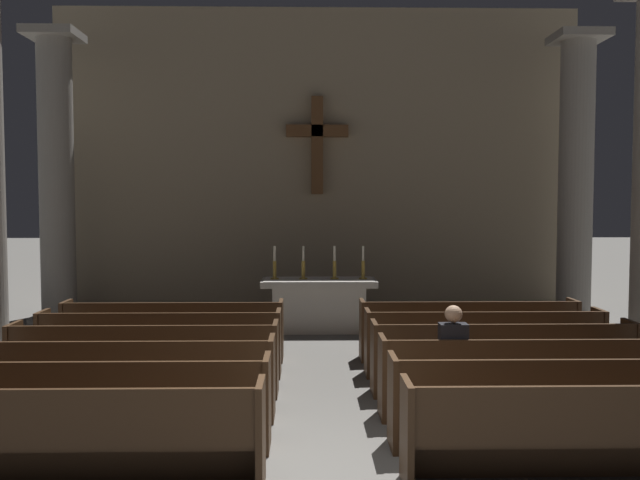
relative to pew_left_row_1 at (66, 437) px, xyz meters
The scene contains 21 objects.
pew_left_row_1 is the anchor object (origin of this frame).
pew_left_row_2 0.95m from the pew_left_row_1, 90.00° to the left, with size 3.42×0.50×0.95m.
pew_left_row_3 1.91m from the pew_left_row_1, 90.00° to the left, with size 3.42×0.50×0.95m.
pew_left_row_4 2.86m from the pew_left_row_1, 90.00° to the left, with size 3.42×0.50×0.95m.
pew_left_row_5 3.82m from the pew_left_row_1, 90.00° to the left, with size 3.42×0.50×0.95m.
pew_left_row_6 4.77m from the pew_left_row_1, 90.00° to the left, with size 3.42×0.50×0.95m.
pew_right_row_1 4.64m from the pew_left_row_1, ahead, with size 3.42×0.50×0.95m.
pew_right_row_2 4.73m from the pew_left_row_1, 11.63° to the left, with size 3.42×0.50×0.95m.
pew_right_row_3 5.01m from the pew_left_row_1, 22.37° to the left, with size 3.42×0.50×0.95m.
pew_right_row_4 5.45m from the pew_left_row_1, 31.69° to the left, with size 3.42×0.50×0.95m.
pew_right_row_5 6.01m from the pew_left_row_1, 39.46° to the left, with size 3.42×0.50×0.95m.
pew_right_row_6 6.65m from the pew_left_row_1, 45.82° to the left, with size 3.42×0.50×0.95m.
column_left_third 8.82m from the pew_left_row_1, 110.25° to the left, with size 1.03×1.03×5.89m.
column_right_third 11.25m from the pew_left_row_1, 46.44° to the left, with size 1.03×1.03×5.89m.
altar 7.52m from the pew_left_row_1, 72.05° to the left, with size 2.20×0.90×1.01m.
candlestick_outer_left 7.34m from the pew_left_row_1, 78.40° to the left, with size 0.16×0.16×0.63m.
candlestick_inner_left 7.47m from the pew_left_row_1, 74.25° to the left, with size 0.16×0.16×0.63m.
candlestick_inner_right 7.66m from the pew_left_row_1, 69.91° to the left, with size 0.16×0.16×0.63m.
candlestick_outer_right 7.86m from the pew_left_row_1, 66.12° to the left, with size 0.16×0.16×0.63m.
apse_with_cross 10.25m from the pew_left_row_1, 76.35° to the left, with size 11.61×0.51×6.78m.
lone_worshipper 4.24m from the pew_left_row_1, 27.36° to the left, with size 0.32×0.43×1.32m.
Camera 1 is at (-0.24, -5.82, 2.52)m, focal length 38.03 mm.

